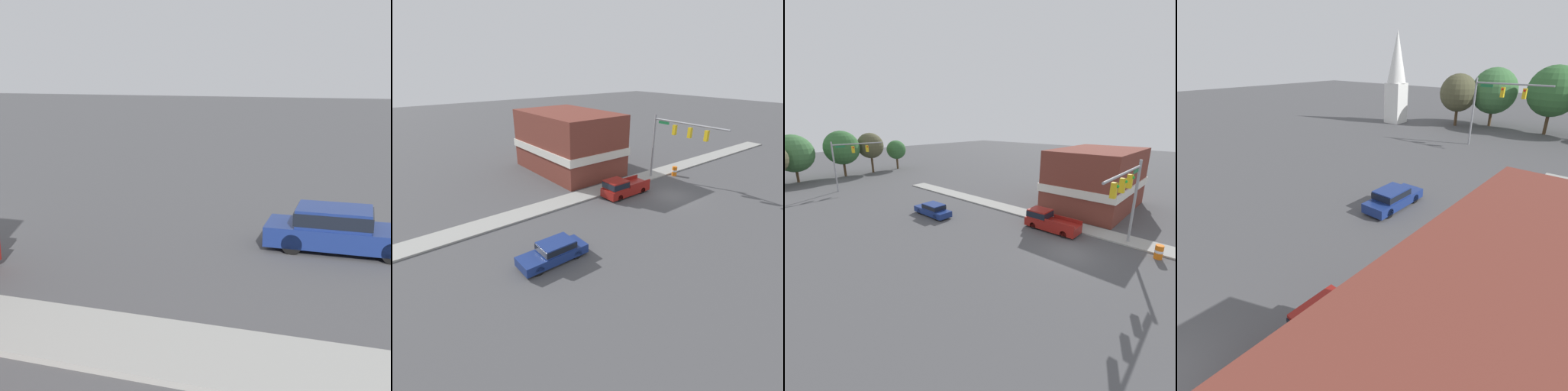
% 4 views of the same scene
% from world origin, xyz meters
% --- Properties ---
extents(far_signal_assembly, '(8.04, 0.49, 7.61)m').
position_xyz_m(far_signal_assembly, '(-3.01, 35.24, 5.54)').
color(far_signal_assembly, gray).
rests_on(far_signal_assembly, ground).
extents(car_lead, '(1.77, 4.86, 1.42)m').
position_xyz_m(car_lead, '(-2.05, 15.57, 0.74)').
color(car_lead, black).
rests_on(car_lead, ground).
extents(pickup_truck_parked, '(1.96, 5.24, 1.88)m').
position_xyz_m(pickup_truck_parked, '(3.32, 3.92, 0.92)').
color(pickup_truck_parked, black).
rests_on(pickup_truck_parked, ground).
extents(church_steeple, '(2.92, 2.92, 13.39)m').
position_xyz_m(church_steeple, '(-20.46, 40.36, 7.01)').
color(church_steeple, white).
rests_on(church_steeple, ground).
extents(backdrop_tree_left_far, '(5.46, 5.46, 7.57)m').
position_xyz_m(backdrop_tree_left_far, '(-11.90, 44.38, 4.83)').
color(backdrop_tree_left_far, '#4C3823').
rests_on(backdrop_tree_left_far, ground).
extents(backdrop_tree_left_mid, '(6.58, 6.58, 8.42)m').
position_xyz_m(backdrop_tree_left_mid, '(-7.79, 47.56, 5.12)').
color(backdrop_tree_left_mid, '#4C3823').
rests_on(backdrop_tree_left_mid, ground).
extents(backdrop_tree_center, '(6.51, 6.51, 8.88)m').
position_xyz_m(backdrop_tree_center, '(0.13, 46.98, 5.61)').
color(backdrop_tree_center, '#4C3823').
rests_on(backdrop_tree_center, ground).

